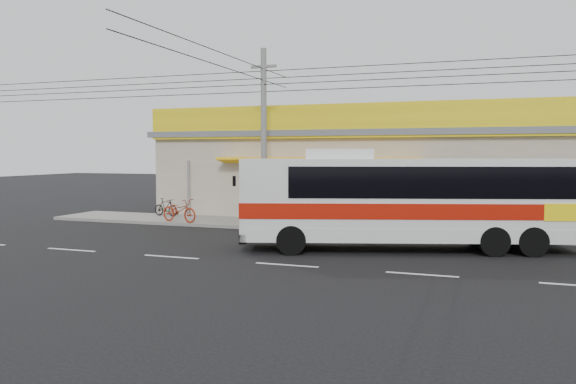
{
  "coord_description": "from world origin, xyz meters",
  "views": [
    {
      "loc": [
        5.6,
        -18.31,
        3.39
      ],
      "look_at": [
        -1.54,
        2.0,
        1.89
      ],
      "focal_mm": 35.0,
      "sensor_mm": 36.0,
      "label": 1
    }
  ],
  "objects_px": {
    "coach_bus": "(413,196)",
    "utility_pole": "(264,80)",
    "motorbike_red": "(179,210)",
    "motorbike_dark": "(166,207)"
  },
  "relations": [
    {
      "from": "motorbike_red",
      "to": "utility_pole",
      "type": "relative_size",
      "value": 0.06
    },
    {
      "from": "motorbike_red",
      "to": "motorbike_dark",
      "type": "bearing_deg",
      "value": 59.86
    },
    {
      "from": "motorbike_dark",
      "to": "utility_pole",
      "type": "height_order",
      "value": "utility_pole"
    },
    {
      "from": "utility_pole",
      "to": "motorbike_red",
      "type": "bearing_deg",
      "value": -173.8
    },
    {
      "from": "coach_bus",
      "to": "motorbike_dark",
      "type": "bearing_deg",
      "value": 141.25
    },
    {
      "from": "coach_bus",
      "to": "utility_pole",
      "type": "height_order",
      "value": "utility_pole"
    },
    {
      "from": "motorbike_dark",
      "to": "utility_pole",
      "type": "xyz_separation_m",
      "value": [
        6.02,
        -1.47,
        6.02
      ]
    },
    {
      "from": "coach_bus",
      "to": "utility_pole",
      "type": "distance_m",
      "value": 9.28
    },
    {
      "from": "utility_pole",
      "to": "coach_bus",
      "type": "bearing_deg",
      "value": -27.97
    },
    {
      "from": "coach_bus",
      "to": "motorbike_red",
      "type": "height_order",
      "value": "coach_bus"
    }
  ]
}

